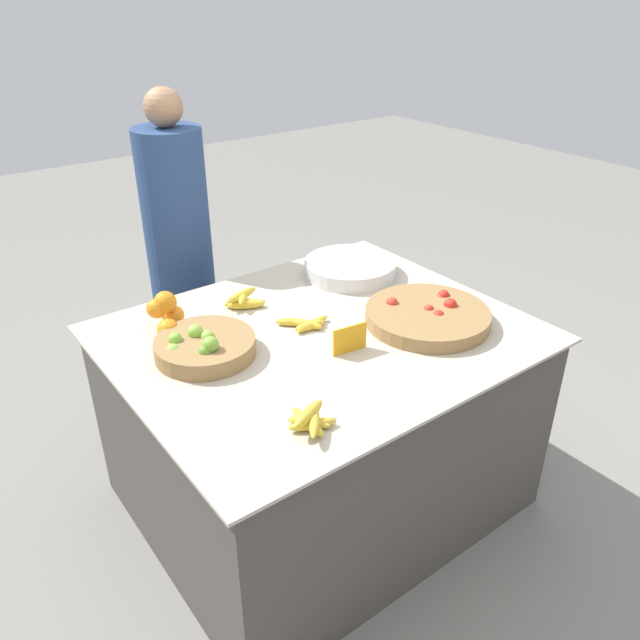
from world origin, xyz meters
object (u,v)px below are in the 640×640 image
object	(u,v)px
vendor_person	(182,270)
price_sign	(349,339)
lime_bowl	(204,346)
tomato_basket	(428,316)
metal_bowl	(350,268)

from	to	relation	value
vendor_person	price_sign	bearing A→B (deg)	-85.82
lime_bowl	tomato_basket	bearing A→B (deg)	-20.79
lime_bowl	metal_bowl	distance (m)	0.84
tomato_basket	price_sign	world-z (taller)	price_sign
lime_bowl	vendor_person	distance (m)	0.91
price_sign	metal_bowl	bearing A→B (deg)	57.58
metal_bowl	lime_bowl	bearing A→B (deg)	-165.25
lime_bowl	price_sign	bearing A→B (deg)	-34.71
metal_bowl	price_sign	distance (m)	0.64
lime_bowl	tomato_basket	size ratio (longest dim) A/B	0.74
tomato_basket	price_sign	size ratio (longest dim) A/B	3.53
metal_bowl	vendor_person	size ratio (longest dim) A/B	0.26
lime_bowl	tomato_basket	distance (m)	0.82
price_sign	vendor_person	size ratio (longest dim) A/B	0.09
price_sign	vendor_person	world-z (taller)	vendor_person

